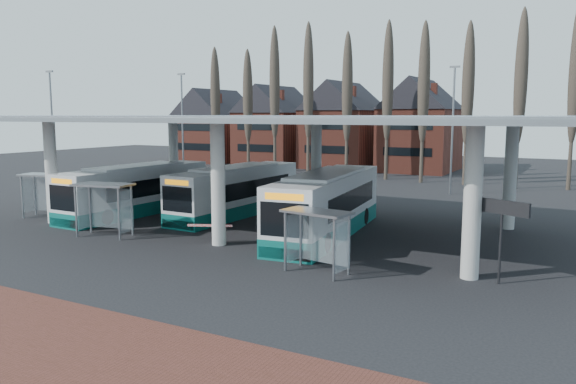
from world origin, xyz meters
The scene contains 15 objects.
ground centered at (0.00, 0.00, 0.00)m, with size 140.00×140.00×0.00m, color black.
station_canopy centered at (0.00, 8.00, 5.68)m, with size 32.00×16.00×6.34m.
poplar_row centered at (0.00, 33.00, 8.78)m, with size 45.10×1.10×14.50m.
townhouse_row centered at (-15.75, 44.00, 5.94)m, with size 36.80×10.30×12.25m.
lamp_post_a centered at (-18.00, 22.00, 5.34)m, with size 0.80×0.16×10.17m.
lamp_post_b centered at (6.00, 26.00, 5.34)m, with size 0.80×0.16×10.17m.
lamp_post_d centered at (-26.00, 14.00, 5.34)m, with size 0.80×0.16×10.17m.
bus_0 centered at (-9.80, 7.23, 1.49)m, with size 2.64×11.45×3.17m.
bus_1 centered at (-3.89, 9.95, 1.48)m, with size 2.71×11.37×3.14m.
bus_2 centered at (3.69, 7.26, 1.59)m, with size 4.01×12.34×3.37m.
shelter_0 centered at (-13.87, 3.60, 1.98)m, with size 3.21×2.14×2.73m.
shelter_1 centered at (-6.48, 1.38, 2.04)m, with size 3.26×2.09×2.80m.
shelter_2 centered at (6.41, 0.45, 1.86)m, with size 2.94×1.78×2.56m.
info_sign_0 centered at (13.12, 2.28, 2.70)m, with size 2.03×0.96×3.22m.
barrier centered at (-0.39, 2.42, 0.87)m, with size 2.07×1.06×1.12m.
Camera 1 is at (15.96, -19.68, 6.38)m, focal length 35.00 mm.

